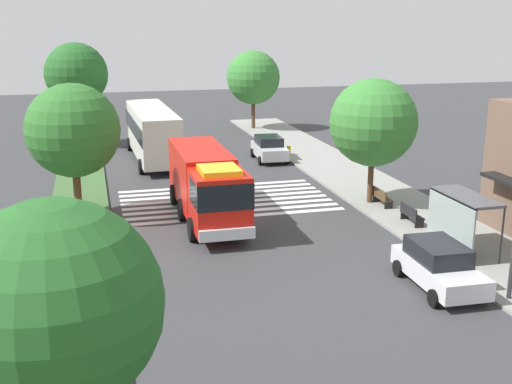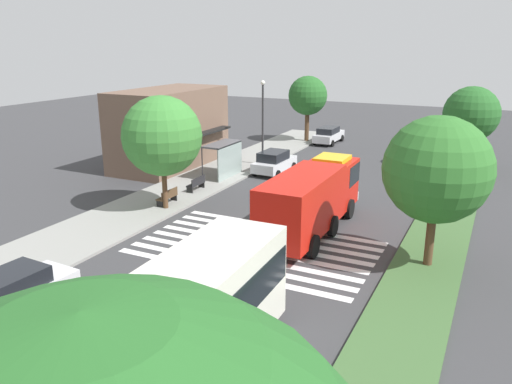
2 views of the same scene
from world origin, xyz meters
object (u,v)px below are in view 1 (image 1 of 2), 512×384
Objects in this scene: bench_west_of_shelter at (382,197)px; median_tree_west at (73,131)px; median_tree_center at (56,307)px; sidewalk_tree_far_west at (253,78)px; transit_bus at (152,130)px; parked_car_west at (269,148)px; fire_hydrant at (289,150)px; fire_truck at (207,183)px; sidewalk_tree_west at (373,123)px; parked_car_mid at (439,265)px; median_tree_far_west at (76,74)px; bus_stop_shelter at (458,212)px; bench_near_shelter at (411,214)px.

bench_west_of_shelter is 16.19m from median_tree_west.
sidewalk_tree_far_west is at bearing 160.95° from median_tree_center.
median_tree_west is (12.91, -5.00, 2.28)m from transit_bus.
fire_hydrant is (-0.73, 1.70, -0.39)m from parked_car_west.
fire_truck is 1.54× the size of median_tree_center.
sidewalk_tree_west is (25.40, 0.00, -0.23)m from sidewalk_tree_far_west.
parked_car_mid is 0.55× the size of median_tree_far_west.
sidewalk_tree_far_west is (-11.07, 10.22, 2.52)m from transit_bus.
median_tree_center is (20.09, -0.00, -0.15)m from median_tree_west.
median_tree_west is 19.14m from fire_hydrant.
fire_truck is 12.34m from parked_car_mid.
median_tree_center is at bearing -40.95° from bench_west_of_shelter.
sidewalk_tree_far_west is at bearing 104.78° from median_tree_far_west.
sidewalk_tree_far_west reaches higher than fire_truck.
fire_hydrant is at bearing 155.06° from median_tree_center.
bench_west_of_shelter is (-7.26, 0.02, -1.30)m from bus_stop_shelter.
transit_bus reaches higher than fire_truck.
sidewalk_tree_west reaches higher than median_tree_west.
sidewalk_tree_far_west is 46.63m from median_tree_center.
bench_near_shelter is at bearing 2.87° from fire_hydrant.
transit_bus is at bearing -154.68° from bus_stop_shelter.
parked_car_west is at bearing -106.13° from transit_bus.
fire_truck reaches higher than bench_west_of_shelter.
bench_near_shelter is at bearing 5.06° from sidewalk_tree_west.
sidewalk_tree_west reaches higher than median_tree_center.
bus_stop_shelter is 0.53× the size of median_tree_west.
sidewalk_tree_west is (-10.92, 2.20, 3.60)m from parked_car_mid.
parked_car_mid is 0.70× the size of median_tree_center.
fire_truck is 6.07× the size of bench_west_of_shelter.
sidewalk_tree_west is (14.34, 10.22, 2.29)m from transit_bus.
median_tree_center is (17.95, -15.57, 3.72)m from bench_west_of_shelter.
fire_truck reaches higher than bench_near_shelter.
median_tree_far_west is at bearing -148.45° from bench_near_shelter.
bus_stop_shelter is at bearing 27.91° from median_tree_far_west.
median_tree_west is (-9.40, -15.55, 2.58)m from bus_stop_shelter.
median_tree_west is at bearing -95.34° from sidewalk_tree_west.
bench_west_of_shelter is 2.29× the size of fire_hydrant.
transit_bus reaches higher than parked_car_mid.
fire_hydrant is (-16.97, -0.85, -0.10)m from bench_near_shelter.
bench_west_of_shelter is at bearing -146.53° from transit_bus.
sidewalk_tree_far_west is (-29.38, -0.35, 4.12)m from bench_near_shelter.
median_tree_far_west is at bearing -180.00° from median_tree_west.
sidewalk_tree_west reaches higher than transit_bus.
median_tree_west is (23.98, -15.22, -0.24)m from sidewalk_tree_far_west.
fire_truck is 13.88× the size of fire_hydrant.
parked_car_west is 17.32m from median_tree_west.
parked_car_mid is 2.74× the size of bench_near_shelter.
median_tree_far_west is 20.00m from median_tree_west.
sidewalk_tree_west reaches higher than parked_car_west.
sidewalk_tree_far_west reaches higher than parked_car_mid.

